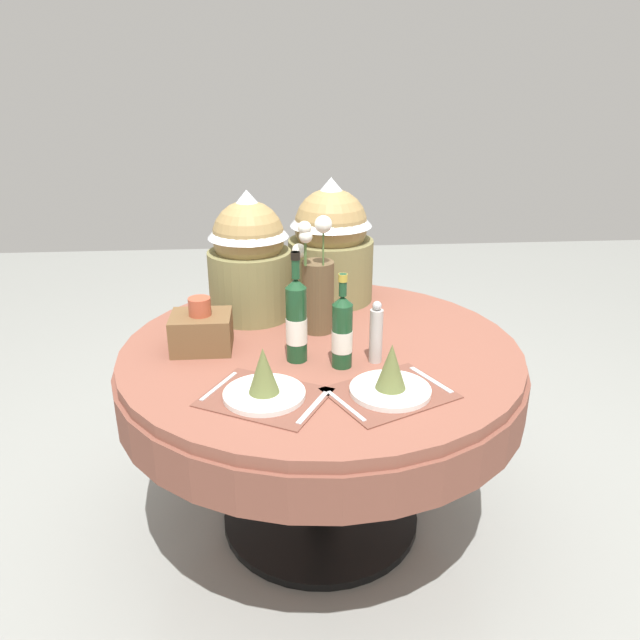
{
  "coord_description": "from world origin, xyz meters",
  "views": [
    {
      "loc": [
        -0.15,
        -1.93,
        1.63
      ],
      "look_at": [
        0.0,
        0.03,
        0.82
      ],
      "focal_mm": 34.43,
      "sensor_mm": 36.0,
      "label": 1
    }
  ],
  "objects": [
    {
      "name": "wine_bottle_centre",
      "position": [
        0.05,
        -0.17,
        0.86
      ],
      "size": [
        0.07,
        0.07,
        0.31
      ],
      "color": "#194223",
      "rests_on": "dining_table"
    },
    {
      "name": "gift_tub_back_left",
      "position": [
        -0.25,
        0.31,
        1.0
      ],
      "size": [
        0.32,
        0.32,
        0.49
      ],
      "color": "olive",
      "rests_on": "dining_table"
    },
    {
      "name": "gift_tub_back_centre",
      "position": [
        0.08,
        0.46,
        1.01
      ],
      "size": [
        0.34,
        0.34,
        0.5
      ],
      "color": "olive",
      "rests_on": "dining_table"
    },
    {
      "name": "wine_bottle_left",
      "position": [
        -0.09,
        -0.11,
        0.88
      ],
      "size": [
        0.07,
        0.07,
        0.37
      ],
      "color": "#194223",
      "rests_on": "dining_table"
    },
    {
      "name": "pepper_mill",
      "position": [
        0.17,
        -0.14,
        0.84
      ],
      "size": [
        0.04,
        0.04,
        0.21
      ],
      "color": "#B7B2AD",
      "rests_on": "dining_table"
    },
    {
      "name": "place_setting_left",
      "position": [
        -0.19,
        -0.36,
        0.79
      ],
      "size": [
        0.42,
        0.39,
        0.16
      ],
      "color": "brown",
      "rests_on": "dining_table"
    },
    {
      "name": "place_setting_right",
      "position": [
        0.18,
        -0.36,
        0.79
      ],
      "size": [
        0.42,
        0.38,
        0.16
      ],
      "color": "brown",
      "rests_on": "dining_table"
    },
    {
      "name": "flower_vase",
      "position": [
        -0.0,
        0.13,
        0.91
      ],
      "size": [
        0.15,
        0.13,
        0.43
      ],
      "color": "brown",
      "rests_on": "dining_table"
    },
    {
      "name": "woven_basket_side_left",
      "position": [
        -0.41,
        0.0,
        0.81
      ],
      "size": [
        0.2,
        0.17,
        0.19
      ],
      "color": "brown",
      "rests_on": "dining_table"
    },
    {
      "name": "ground",
      "position": [
        0.0,
        0.0,
        0.0
      ],
      "size": [
        8.0,
        8.0,
        0.0
      ],
      "primitive_type": "plane",
      "color": "gray"
    },
    {
      "name": "dining_table",
      "position": [
        0.0,
        0.0,
        0.62
      ],
      "size": [
        1.4,
        1.4,
        0.74
      ],
      "color": "brown",
      "rests_on": "ground"
    }
  ]
}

